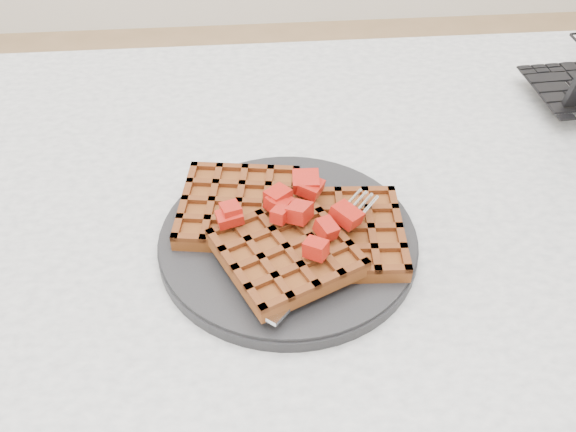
{
  "coord_description": "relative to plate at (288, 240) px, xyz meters",
  "views": [
    {
      "loc": [
        -0.13,
        -0.45,
        1.19
      ],
      "look_at": [
        -0.1,
        -0.01,
        0.79
      ],
      "focal_mm": 40.0,
      "sensor_mm": 36.0,
      "label": 1
    }
  ],
  "objects": [
    {
      "name": "waffles",
      "position": [
        0.0,
        -0.0,
        0.02
      ],
      "size": [
        0.22,
        0.21,
        0.03
      ],
      "color": "brown",
      "rests_on": "plate"
    },
    {
      "name": "fork",
      "position": [
        0.03,
        -0.04,
        0.02
      ],
      "size": [
        0.13,
        0.16,
        0.02
      ],
      "primitive_type": null,
      "rotation": [
        0.0,
        0.0,
        -0.67
      ],
      "color": "silver",
      "rests_on": "plate"
    },
    {
      "name": "table",
      "position": [
        0.1,
        0.01,
        -0.12
      ],
      "size": [
        1.2,
        0.8,
        0.75
      ],
      "color": "silver",
      "rests_on": "ground"
    },
    {
      "name": "strawberry_pile",
      "position": [
        0.0,
        0.0,
        0.05
      ],
      "size": [
        0.15,
        0.15,
        0.02
      ],
      "primitive_type": null,
      "color": "#8A0400",
      "rests_on": "waffles"
    },
    {
      "name": "plate",
      "position": [
        0.0,
        0.0,
        0.0
      ],
      "size": [
        0.25,
        0.25,
        0.02
      ],
      "primitive_type": "cylinder",
      "color": "black",
      "rests_on": "table"
    }
  ]
}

